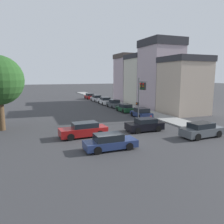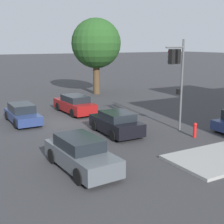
{
  "view_description": "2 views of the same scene",
  "coord_description": "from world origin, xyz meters",
  "px_view_note": "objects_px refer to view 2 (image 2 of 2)",
  "views": [
    {
      "loc": [
        -7.13,
        -18.52,
        6.05
      ],
      "look_at": [
        1.93,
        5.08,
        1.88
      ],
      "focal_mm": 35.0,
      "sensor_mm": 36.0,
      "label": 1
    },
    {
      "loc": [
        21.18,
        -7.21,
        5.58
      ],
      "look_at": [
        3.91,
        2.51,
        1.22
      ],
      "focal_mm": 50.0,
      "sensor_mm": 36.0,
      "label": 2
    }
  ],
  "objects_px": {
    "crossing_car_2": "(75,104)",
    "crossing_car_3": "(22,114)",
    "crossing_car_1": "(81,154)",
    "crossing_car_0": "(116,123)",
    "street_tree": "(96,44)",
    "fire_hydrant": "(195,130)",
    "traffic_signal": "(177,69)"
  },
  "relations": [
    {
      "from": "crossing_car_2",
      "to": "crossing_car_3",
      "type": "distance_m",
      "value": 4.66
    },
    {
      "from": "crossing_car_0",
      "to": "street_tree",
      "type": "bearing_deg",
      "value": -21.26
    },
    {
      "from": "crossing_car_1",
      "to": "crossing_car_2",
      "type": "distance_m",
      "value": 11.85
    },
    {
      "from": "fire_hydrant",
      "to": "crossing_car_1",
      "type": "bearing_deg",
      "value": -82.34
    },
    {
      "from": "street_tree",
      "to": "crossing_car_2",
      "type": "height_order",
      "value": "street_tree"
    },
    {
      "from": "crossing_car_2",
      "to": "crossing_car_3",
      "type": "relative_size",
      "value": 1.08
    },
    {
      "from": "crossing_car_3",
      "to": "crossing_car_2",
      "type": "bearing_deg",
      "value": 103.5
    },
    {
      "from": "fire_hydrant",
      "to": "street_tree",
      "type": "bearing_deg",
      "value": 172.59
    },
    {
      "from": "crossing_car_0",
      "to": "crossing_car_3",
      "type": "height_order",
      "value": "crossing_car_0"
    },
    {
      "from": "crossing_car_0",
      "to": "crossing_car_3",
      "type": "xyz_separation_m",
      "value": [
        -5.8,
        -4.44,
        -0.05
      ]
    },
    {
      "from": "crossing_car_3",
      "to": "crossing_car_1",
      "type": "bearing_deg",
      "value": 0.74
    },
    {
      "from": "fire_hydrant",
      "to": "crossing_car_3",
      "type": "bearing_deg",
      "value": -137.19
    },
    {
      "from": "street_tree",
      "to": "fire_hydrant",
      "type": "bearing_deg",
      "value": -7.41
    },
    {
      "from": "crossing_car_1",
      "to": "crossing_car_2",
      "type": "xyz_separation_m",
      "value": [
        -11.04,
        4.31,
        -0.0
      ]
    },
    {
      "from": "crossing_car_2",
      "to": "fire_hydrant",
      "type": "height_order",
      "value": "crossing_car_2"
    },
    {
      "from": "fire_hydrant",
      "to": "crossing_car_0",
      "type": "bearing_deg",
      "value": -129.05
    },
    {
      "from": "crossing_car_0",
      "to": "crossing_car_1",
      "type": "xyz_separation_m",
      "value": [
        4.11,
        -4.23,
        0.03
      ]
    },
    {
      "from": "traffic_signal",
      "to": "crossing_car_2",
      "type": "distance_m",
      "value": 9.61
    },
    {
      "from": "traffic_signal",
      "to": "crossing_car_3",
      "type": "xyz_separation_m",
      "value": [
        -7.18,
        -8.0,
        -3.41
      ]
    },
    {
      "from": "crossing_car_1",
      "to": "crossing_car_3",
      "type": "xyz_separation_m",
      "value": [
        -9.91,
        -0.21,
        -0.07
      ]
    },
    {
      "from": "crossing_car_2",
      "to": "crossing_car_1",
      "type": "bearing_deg",
      "value": 155.96
    },
    {
      "from": "street_tree",
      "to": "traffic_signal",
      "type": "xyz_separation_m",
      "value": [
        16.29,
        -2.52,
        -1.51
      ]
    },
    {
      "from": "crossing_car_2",
      "to": "crossing_car_3",
      "type": "bearing_deg",
      "value": 101.27
    },
    {
      "from": "fire_hydrant",
      "to": "crossing_car_2",
      "type": "bearing_deg",
      "value": -159.8
    },
    {
      "from": "crossing_car_1",
      "to": "fire_hydrant",
      "type": "relative_size",
      "value": 4.99
    },
    {
      "from": "traffic_signal",
      "to": "crossing_car_0",
      "type": "height_order",
      "value": "traffic_signal"
    },
    {
      "from": "street_tree",
      "to": "crossing_car_1",
      "type": "relative_size",
      "value": 1.81
    },
    {
      "from": "crossing_car_1",
      "to": "crossing_car_3",
      "type": "distance_m",
      "value": 9.92
    },
    {
      "from": "street_tree",
      "to": "fire_hydrant",
      "type": "relative_size",
      "value": 9.05
    },
    {
      "from": "traffic_signal",
      "to": "crossing_car_0",
      "type": "relative_size",
      "value": 1.43
    },
    {
      "from": "crossing_car_3",
      "to": "fire_hydrant",
      "type": "height_order",
      "value": "crossing_car_3"
    },
    {
      "from": "street_tree",
      "to": "crossing_car_2",
      "type": "bearing_deg",
      "value": -36.94
    }
  ]
}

